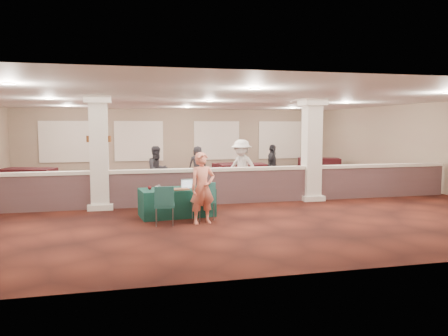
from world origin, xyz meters
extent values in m
plane|color=#4E1D13|center=(0.00, 0.00, 0.00)|extent=(16.00, 16.00, 0.00)
cube|color=gray|center=(0.00, 8.00, 1.60)|extent=(16.00, 0.04, 3.20)
cube|color=gray|center=(0.00, -8.00, 1.60)|extent=(16.00, 0.04, 3.20)
cube|color=gray|center=(8.00, 0.00, 1.60)|extent=(0.04, 16.00, 3.20)
cube|color=silver|center=(0.00, 0.00, 3.20)|extent=(16.00, 16.00, 0.02)
cube|color=brown|center=(0.00, -1.50, 0.50)|extent=(15.60, 0.20, 1.00)
cube|color=silver|center=(0.00, -1.50, 1.05)|extent=(15.60, 0.28, 0.10)
cube|color=white|center=(-3.50, -1.50, 1.60)|extent=(0.50, 0.50, 3.20)
cube|color=white|center=(-3.50, -1.50, 0.08)|extent=(0.70, 0.70, 0.16)
cube|color=white|center=(-3.50, -1.50, 3.10)|extent=(0.72, 0.72, 0.20)
cube|color=white|center=(3.00, -1.50, 1.60)|extent=(0.50, 0.50, 3.20)
cube|color=white|center=(3.00, -1.50, 0.08)|extent=(0.70, 0.70, 0.16)
cube|color=white|center=(3.00, -1.50, 3.10)|extent=(0.72, 0.72, 0.20)
cylinder|color=brown|center=(-3.78, -1.50, 2.00)|extent=(0.12, 0.12, 0.18)
cylinder|color=white|center=(-3.78, -1.50, 2.00)|extent=(0.09, 0.09, 0.10)
cylinder|color=brown|center=(-3.22, -1.50, 2.00)|extent=(0.12, 0.12, 0.18)
cylinder|color=white|center=(-3.22, -1.50, 2.00)|extent=(0.09, 0.09, 0.10)
cube|color=#0F3729|center=(-1.50, -3.00, 0.36)|extent=(1.99, 1.16, 0.73)
cube|color=#1E575A|center=(-0.92, -3.63, 0.47)|extent=(0.61, 0.61, 0.06)
cube|color=#1E575A|center=(-0.85, -3.84, 0.74)|extent=(0.46, 0.19, 0.46)
cylinder|color=slate|center=(-1.05, -3.89, 0.22)|extent=(0.03, 0.03, 0.44)
cylinder|color=slate|center=(-0.67, -3.76, 0.22)|extent=(0.03, 0.03, 0.44)
cylinder|color=slate|center=(-1.17, -3.51, 0.22)|extent=(0.03, 0.03, 0.44)
cylinder|color=slate|center=(-0.79, -3.38, 0.22)|extent=(0.03, 0.03, 0.44)
cube|color=#1E575A|center=(-1.91, -3.95, 0.47)|extent=(0.53, 0.53, 0.06)
cube|color=#1E575A|center=(-1.94, -4.16, 0.73)|extent=(0.46, 0.10, 0.46)
cylinder|color=slate|center=(-2.13, -4.12, 0.22)|extent=(0.03, 0.03, 0.44)
cylinder|color=slate|center=(-1.74, -4.16, 0.22)|extent=(0.03, 0.03, 0.44)
cylinder|color=slate|center=(-2.09, -3.73, 0.22)|extent=(0.03, 0.03, 0.44)
cylinder|color=slate|center=(-1.70, -3.77, 0.22)|extent=(0.03, 0.03, 0.44)
imported|color=#E17762|center=(-1.00, -4.04, 0.87)|extent=(0.70, 0.54, 1.74)
cube|color=black|center=(-4.12, 0.41, 0.36)|extent=(1.84, 1.01, 0.72)
cube|color=black|center=(2.00, 3.00, 0.40)|extent=(1.97, 1.00, 0.80)
cube|color=black|center=(6.50, 0.30, 0.40)|extent=(2.09, 1.23, 0.80)
cube|color=black|center=(-6.30, 3.20, 0.39)|extent=(2.12, 1.49, 0.78)
cube|color=black|center=(2.00, 4.58, 0.35)|extent=(1.83, 1.11, 0.70)
cube|color=black|center=(6.50, 5.21, 0.40)|extent=(2.17, 1.54, 0.80)
imported|color=black|center=(-1.68, 0.88, 0.83)|extent=(0.91, 0.76, 1.67)
imported|color=silver|center=(1.11, 0.00, 0.95)|extent=(1.22, 1.28, 1.90)
imported|color=black|center=(2.76, 1.50, 0.83)|extent=(0.93, 1.06, 1.65)
imported|color=black|center=(0.21, 3.50, 0.76)|extent=(0.79, 0.49, 1.53)
cube|color=silver|center=(-1.20, -3.01, 0.74)|extent=(0.35, 0.27, 0.02)
cube|color=silver|center=(-1.21, -2.90, 0.86)|extent=(0.33, 0.05, 0.22)
cube|color=#D0E0FA|center=(-1.21, -2.91, 0.84)|extent=(0.30, 0.04, 0.19)
cube|color=#B5551D|center=(-1.42, -3.24, 0.74)|extent=(0.43, 0.34, 0.03)
sphere|color=beige|center=(-2.03, -3.16, 0.78)|extent=(0.11, 0.11, 0.11)
sphere|color=#5A1216|center=(-2.20, -3.03, 0.78)|extent=(0.10, 0.10, 0.10)
sphere|color=#4D4C52|center=(-1.96, -2.93, 0.78)|extent=(0.10, 0.10, 0.10)
cube|color=#B61A13|center=(-0.82, -3.20, 0.73)|extent=(0.12, 0.04, 0.01)
camera|label=1|loc=(-2.91, -14.32, 2.37)|focal=35.00mm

